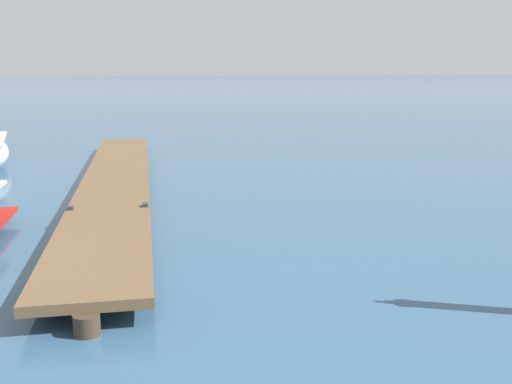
% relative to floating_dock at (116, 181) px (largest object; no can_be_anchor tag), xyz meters
% --- Properties ---
extents(floating_dock, '(2.26, 18.42, 0.53)m').
position_rel_floating_dock_xyz_m(floating_dock, '(0.00, 0.00, 0.00)').
color(floating_dock, brown).
rests_on(floating_dock, ground).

